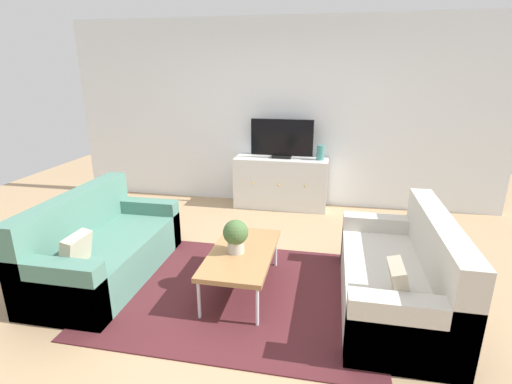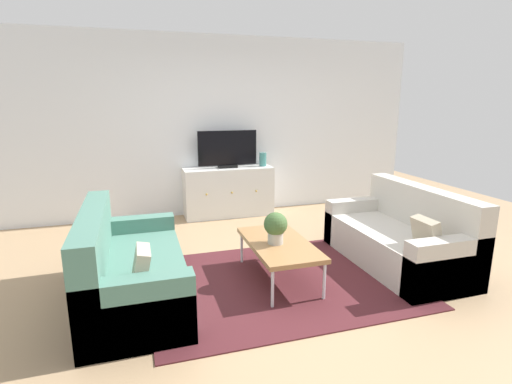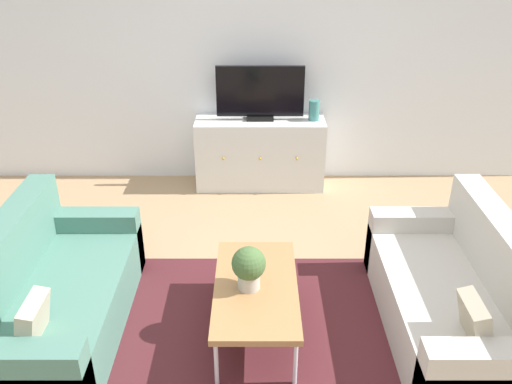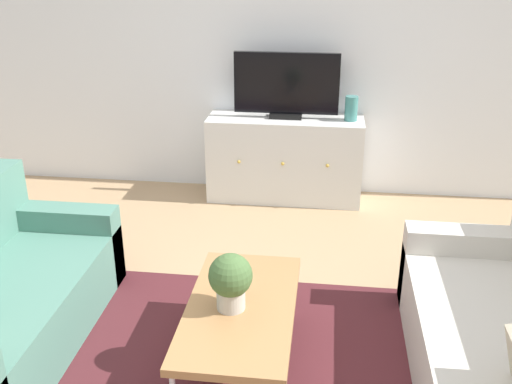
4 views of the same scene
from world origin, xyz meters
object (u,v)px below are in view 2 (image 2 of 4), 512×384
(couch_left_side, at_px, (125,272))
(tv_console, at_px, (228,192))
(glass_vase, at_px, (263,159))
(coffee_table, at_px, (279,245))
(potted_plant, at_px, (276,226))
(flat_screen_tv, at_px, (227,149))
(couch_right_side, at_px, (402,239))

(couch_left_side, distance_m, tv_console, 2.81)
(tv_console, distance_m, glass_vase, 0.74)
(glass_vase, bearing_deg, coffee_table, -104.31)
(couch_left_side, relative_size, tv_console, 1.25)
(couch_left_side, distance_m, coffee_table, 1.45)
(potted_plant, relative_size, flat_screen_tv, 0.35)
(tv_console, bearing_deg, flat_screen_tv, 90.00)
(potted_plant, height_order, tv_console, tv_console)
(couch_left_side, distance_m, couch_right_side, 2.87)
(couch_left_side, relative_size, flat_screen_tv, 1.88)
(couch_left_side, xyz_separation_m, flat_screen_tv, (1.49, 2.39, 0.75))
(tv_console, bearing_deg, potted_plant, -92.18)
(coffee_table, distance_m, tv_console, 2.36)
(tv_console, relative_size, glass_vase, 6.46)
(potted_plant, xyz_separation_m, flat_screen_tv, (0.09, 2.41, 0.46))
(couch_left_side, height_order, potted_plant, couch_left_side)
(couch_left_side, bearing_deg, flat_screen_tv, 58.07)
(potted_plant, distance_m, tv_console, 2.40)
(couch_left_side, relative_size, glass_vase, 8.05)
(couch_right_side, distance_m, coffee_table, 1.43)
(potted_plant, xyz_separation_m, glass_vase, (0.65, 2.39, 0.28))
(couch_right_side, distance_m, flat_screen_tv, 2.87)
(glass_vase, bearing_deg, potted_plant, -105.22)
(couch_left_side, xyz_separation_m, glass_vase, (2.05, 2.37, 0.58))
(couch_left_side, height_order, flat_screen_tv, flat_screen_tv)
(couch_right_side, relative_size, flat_screen_tv, 1.88)
(coffee_table, relative_size, glass_vase, 5.20)
(coffee_table, xyz_separation_m, potted_plant, (-0.05, -0.03, 0.20))
(couch_right_side, xyz_separation_m, potted_plant, (-1.47, -0.01, 0.29))
(potted_plant, bearing_deg, couch_left_side, 179.52)
(couch_left_side, bearing_deg, coffee_table, 0.54)
(couch_right_side, bearing_deg, couch_left_side, 180.00)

